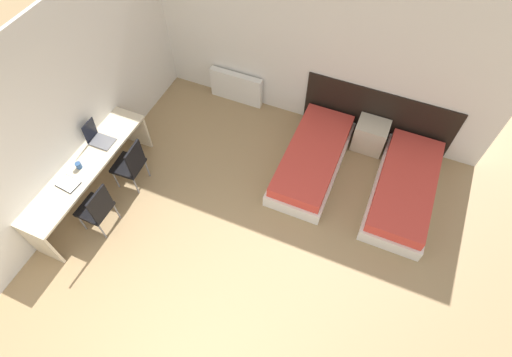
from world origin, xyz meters
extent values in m
plane|color=#9E7F56|center=(0.00, 0.00, 0.00)|extent=(20.00, 20.00, 0.00)
cube|color=silver|center=(0.00, 4.38, 1.35)|extent=(5.98, 0.05, 2.70)
cube|color=silver|center=(-2.52, 2.18, 1.35)|extent=(0.05, 5.35, 2.70)
cube|color=black|center=(1.28, 4.34, 0.49)|extent=(2.40, 0.03, 0.97)
cube|color=silver|center=(0.57, 3.32, 0.11)|extent=(0.86, 1.97, 0.22)
cube|color=#CC3D33|center=(0.57, 3.32, 0.32)|extent=(0.78, 1.89, 0.18)
cube|color=silver|center=(2.00, 3.32, 0.11)|extent=(0.86, 1.97, 0.22)
cube|color=#CC3D33|center=(2.00, 3.32, 0.32)|extent=(0.78, 1.89, 0.18)
cube|color=beige|center=(1.28, 4.10, 0.26)|extent=(0.50, 0.42, 0.51)
cube|color=silver|center=(-1.18, 4.26, 0.29)|extent=(0.96, 0.12, 0.58)
cube|color=beige|center=(-2.23, 1.55, 0.71)|extent=(0.52, 2.28, 0.04)
cube|color=beige|center=(-2.23, 0.43, 0.34)|extent=(0.47, 0.04, 0.69)
cube|color=beige|center=(-2.23, 2.67, 0.34)|extent=(0.47, 0.04, 0.69)
cube|color=black|center=(-1.88, 1.96, 0.41)|extent=(0.43, 0.43, 0.05)
cube|color=black|center=(-1.69, 1.97, 0.66)|extent=(0.05, 0.37, 0.45)
cylinder|color=slate|center=(-2.04, 1.78, 0.19)|extent=(0.02, 0.02, 0.38)
cylinder|color=slate|center=(-2.06, 2.12, 0.19)|extent=(0.02, 0.02, 0.38)
cylinder|color=slate|center=(-1.70, 1.80, 0.19)|extent=(0.02, 0.02, 0.38)
cylinder|color=slate|center=(-1.72, 2.14, 0.19)|extent=(0.02, 0.02, 0.38)
cube|color=black|center=(-1.88, 1.14, 0.41)|extent=(0.41, 0.41, 0.05)
cube|color=black|center=(-1.69, 1.14, 0.66)|extent=(0.03, 0.37, 0.45)
cylinder|color=slate|center=(-2.06, 0.97, 0.19)|extent=(0.02, 0.02, 0.38)
cylinder|color=slate|center=(-2.05, 1.32, 0.19)|extent=(0.02, 0.02, 0.38)
cylinder|color=slate|center=(-1.71, 0.97, 0.19)|extent=(0.02, 0.02, 0.38)
cylinder|color=slate|center=(-1.71, 1.32, 0.19)|extent=(0.02, 0.02, 0.38)
cube|color=slate|center=(-2.25, 2.00, 0.73)|extent=(0.34, 0.25, 0.02)
cube|color=black|center=(-2.40, 2.00, 0.91)|extent=(0.04, 0.24, 0.33)
cube|color=black|center=(-2.22, 1.21, 0.73)|extent=(0.30, 0.24, 0.01)
cube|color=white|center=(-2.22, 1.21, 0.74)|extent=(0.29, 0.22, 0.01)
cylinder|color=#2D5184|center=(-2.26, 1.50, 0.77)|extent=(0.08, 0.08, 0.09)
camera|label=1|loc=(1.28, -0.59, 5.11)|focal=28.00mm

